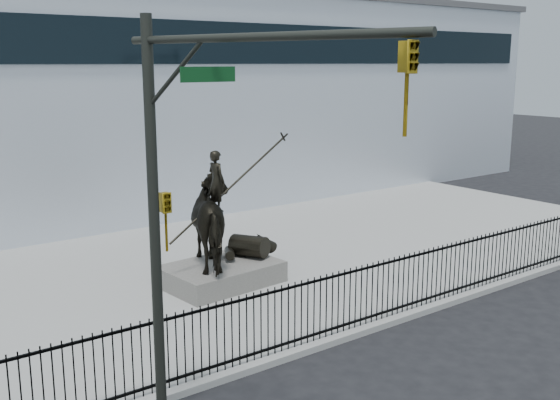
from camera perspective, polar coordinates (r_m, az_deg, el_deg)
ground at (r=16.07m, az=13.51°, el=-11.40°), size 120.00×120.00×0.00m
plaza at (r=20.87m, az=-1.44°, el=-5.35°), size 30.00×12.00×0.15m
building at (r=31.49m, az=-15.50°, el=8.27°), size 44.00×14.00×9.00m
picket_fence at (r=16.50m, az=10.31°, el=-7.27°), size 22.10×0.10×1.50m
statue_plinth at (r=18.57m, az=-5.15°, el=-6.43°), size 3.27×2.38×0.58m
equestrian_statue at (r=18.19m, az=-5.08°, el=-1.86°), size 3.98×2.62×3.38m
traffic_signal_left at (r=10.12m, az=-7.63°, el=-0.98°), size 1.52×4.84×7.00m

